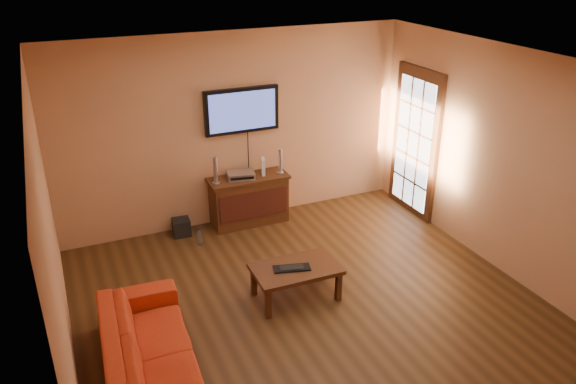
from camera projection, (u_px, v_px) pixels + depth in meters
ground_plane at (314, 310)px, 6.25m from camera, size 5.00×5.00×0.00m
room_walls at (291, 149)px, 6.07m from camera, size 5.00×5.00×5.00m
french_door at (415, 144)px, 8.14m from camera, size 0.07×1.02×2.22m
media_console at (249, 200)px, 8.02m from camera, size 1.14×0.44×0.71m
television at (242, 110)px, 7.65m from camera, size 1.06×0.08×0.62m
coffee_table at (296, 271)px, 6.32m from camera, size 0.98×0.60×0.40m
sofa at (149, 346)px, 5.08m from camera, size 0.72×2.09×0.80m
speaker_left at (216, 171)px, 7.60m from camera, size 0.11×0.11×0.39m
speaker_right at (280, 162)px, 7.96m from camera, size 0.10×0.10×0.36m
av_receiver at (241, 175)px, 7.84m from camera, size 0.42×0.33×0.09m
game_console at (263, 166)px, 7.93m from camera, size 0.10×0.18×0.23m
subwoofer at (181, 227)px, 7.78m from camera, size 0.25×0.25×0.23m
bottle at (200, 238)px, 7.53m from camera, size 0.07×0.07×0.22m
keyboard at (292, 268)px, 6.26m from camera, size 0.44×0.25×0.02m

